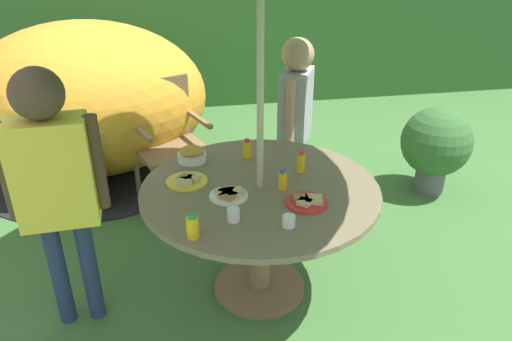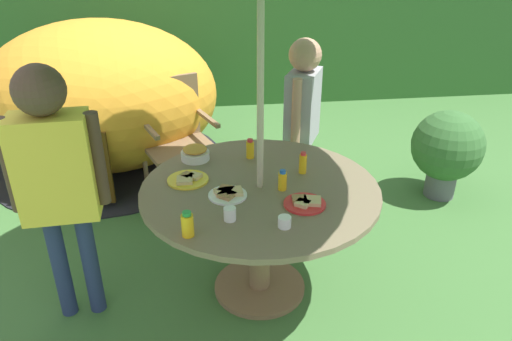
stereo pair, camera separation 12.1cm
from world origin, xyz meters
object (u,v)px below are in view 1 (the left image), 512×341
Objects in this scene: plate_center_back at (307,201)px; plate_mid_left at (187,181)px; child_in_yellow_shirt at (54,173)px; snack_bowl at (192,155)px; potted_plant at (436,144)px; plate_far_right at (229,194)px; child_in_grey_shirt at (296,106)px; garden_table at (260,209)px; juice_bottle_near_left at (247,149)px; cup_near at (289,221)px; dome_tent at (88,99)px; juice_bottle_center_front at (283,180)px; wooden_chair at (166,134)px; juice_bottle_near_right at (301,162)px; cup_far at (233,215)px; juice_bottle_far_left at (193,226)px.

plate_mid_left is at bearing 150.12° from plate_center_back.
snack_bowl is (0.69, 0.45, -0.17)m from child_in_yellow_shirt.
potted_plant is 3.53× the size of plate_far_right.
child_in_grey_shirt is at bearing -176.53° from potted_plant.
potted_plant is at bearing 29.82° from plate_far_right.
plate_center_back is at bearing -48.16° from garden_table.
juice_bottle_near_left reaches higher than cup_near.
juice_bottle_near_left is at bearing -46.57° from dome_tent.
juice_bottle_near_left reaches higher than juice_bottle_center_front.
cup_near is (0.06, -0.41, 0.18)m from garden_table.
plate_far_right is at bearing -98.17° from wooden_chair.
child_in_grey_shirt is 0.92× the size of child_in_yellow_shirt.
juice_bottle_near_right reaches higher than plate_far_right.
cup_far is at bearing -166.72° from plate_center_back.
snack_bowl reaches higher than plate_mid_left.
cup_far is (-1.83, -1.28, 0.32)m from potted_plant.
cup_near reaches higher than plate_mid_left.
cup_near reaches higher than plate_far_right.
juice_bottle_near_right is at bearing 5.15° from child_in_yellow_shirt.
potted_plant is 10.77× the size of cup_far.
dome_tent is at bearing 112.85° from wooden_chair.
juice_bottle_center_front is (0.51, 0.38, -0.00)m from juice_bottle_far_left.
plate_far_right is (0.21, -0.20, 0.00)m from plate_mid_left.
wooden_chair is at bearing 114.82° from plate_center_back.
child_in_yellow_shirt is 11.39× the size of juice_bottle_far_left.
juice_bottle_near_right is at bearing 1.43° from plate_mid_left.
wooden_chair is at bearing 102.99° from plate_far_right.
wooden_chair is 15.12× the size of cup_near.
cup_far is at bearing -104.69° from juice_bottle_near_left.
juice_bottle_far_left is (-0.39, -0.80, 0.00)m from juice_bottle_near_left.
potted_plant is 2.12m from plate_far_right.
dome_tent is at bearing 117.16° from snack_bowl.
potted_plant is at bearing 30.43° from garden_table.
snack_bowl is 0.82m from juice_bottle_far_left.
child_in_grey_shirt is at bearing 49.26° from juice_bottle_near_left.
plate_mid_left is (-0.60, 0.34, -0.00)m from plate_center_back.
cup_near reaches higher than plate_center_back.
child_in_yellow_shirt reaches higher than juice_bottle_near_left.
child_in_grey_shirt is at bearing 62.73° from cup_far.
potted_plant is at bearing 17.79° from child_in_yellow_shirt.
potted_plant is 3.33× the size of plate_center_back.
juice_bottle_center_front is (-0.15, -0.18, -0.01)m from juice_bottle_near_right.
cup_far is (-0.18, -0.70, -0.02)m from juice_bottle_near_left.
potted_plant is 5.88× the size of juice_bottle_near_left.
potted_plant is 2.12m from cup_near.
potted_plant is 1.89m from plate_center_back.
potted_plant is 2.49m from juice_bottle_far_left.
snack_bowl is (0.82, -1.59, 0.11)m from dome_tent.
plate_far_right is 0.24m from cup_far.
wooden_chair is 1.75m from juice_bottle_far_left.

